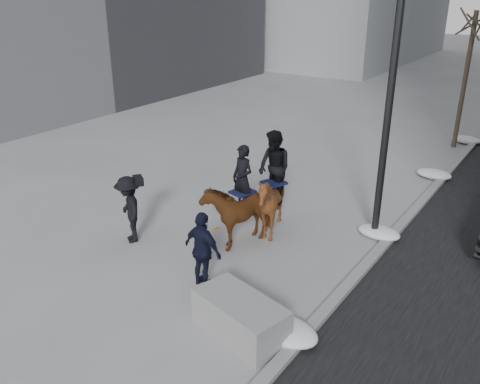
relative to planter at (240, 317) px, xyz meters
The scene contains 10 objects.
ground 2.53m from the planter, 140.63° to the left, with size 120.00×120.00×0.00m, color gray.
curb 11.64m from the planter, 84.73° to the left, with size 0.25×90.00×0.12m, color gray.
planter is the anchor object (origin of this frame).
tree_near 14.71m from the planter, 88.15° to the left, with size 1.20×1.20×5.77m, color #382A21, non-canonical shape.
mounted_left 3.82m from the planter, 124.89° to the left, with size 1.30×2.09×2.51m.
mounted_right 4.19m from the planter, 113.56° to the left, with size 2.00×2.10×2.80m.
feeder 1.91m from the planter, 150.55° to the left, with size 1.07×0.92×1.75m.
camera_crew 4.69m from the planter, 161.61° to the left, with size 1.30×1.17×1.75m.
lamppost 7.18m from the planter, 83.01° to the left, with size 0.25×2.70×9.09m.
snow_piles 7.05m from the planter, 83.75° to the left, with size 1.33×15.70×0.34m.
Camera 1 is at (6.41, -8.09, 6.26)m, focal length 38.00 mm.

